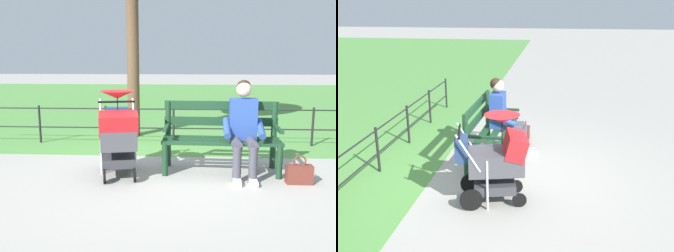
% 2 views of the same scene
% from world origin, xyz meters
% --- Properties ---
extents(ground_plane, '(60.00, 60.00, 0.00)m').
position_xyz_m(ground_plane, '(0.00, 0.00, 0.00)').
color(ground_plane, '#9E9B93').
extents(grass_lawn, '(40.00, 16.00, 0.01)m').
position_xyz_m(grass_lawn, '(0.00, -8.80, 0.00)').
color(grass_lawn, '#518E42').
rests_on(grass_lawn, ground).
extents(park_bench, '(1.62, 0.65, 0.96)m').
position_xyz_m(park_bench, '(-0.72, -0.12, 0.53)').
color(park_bench, '#193D23').
rests_on(park_bench, ground).
extents(person_on_bench, '(0.54, 0.74, 1.28)m').
position_xyz_m(person_on_bench, '(-1.00, 0.11, 0.68)').
color(person_on_bench, '#42424C').
rests_on(person_on_bench, ground).
extents(stroller, '(0.67, 0.96, 1.15)m').
position_xyz_m(stroller, '(0.65, 0.23, 0.59)').
color(stroller, black).
rests_on(stroller, ground).
extents(handbag, '(0.32, 0.14, 0.37)m').
position_xyz_m(handbag, '(-1.67, 0.41, 0.13)').
color(handbag, brown).
rests_on(handbag, ground).
extents(park_fence, '(7.44, 0.04, 0.70)m').
position_xyz_m(park_fence, '(-0.27, -1.65, 0.42)').
color(park_fence, black).
rests_on(park_fence, ground).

